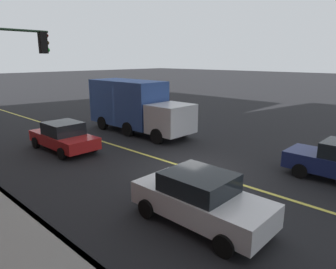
% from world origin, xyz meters
% --- Properties ---
extents(ground, '(200.00, 200.00, 0.00)m').
position_xyz_m(ground, '(0.00, 0.00, 0.00)').
color(ground, black).
extents(curb_edge, '(80.00, 0.16, 0.15)m').
position_xyz_m(curb_edge, '(0.00, 6.65, 0.07)').
color(curb_edge, slate).
rests_on(curb_edge, ground).
extents(lane_stripe_center, '(80.00, 0.16, 0.01)m').
position_xyz_m(lane_stripe_center, '(0.00, 0.00, 0.01)').
color(lane_stripe_center, '#D8CC4C').
rests_on(lane_stripe_center, ground).
extents(car_red, '(4.35, 1.98, 1.52)m').
position_xyz_m(car_red, '(6.71, 2.37, 0.75)').
color(car_red, red).
rests_on(car_red, ground).
extents(car_white, '(4.20, 1.97, 1.55)m').
position_xyz_m(car_white, '(-3.10, 3.32, 0.78)').
color(car_white, silver).
rests_on(car_white, ground).
extents(truck_blue, '(7.75, 2.57, 3.35)m').
position_xyz_m(truck_blue, '(7.10, -3.01, 1.75)').
color(truck_blue, silver).
rests_on(truck_blue, ground).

